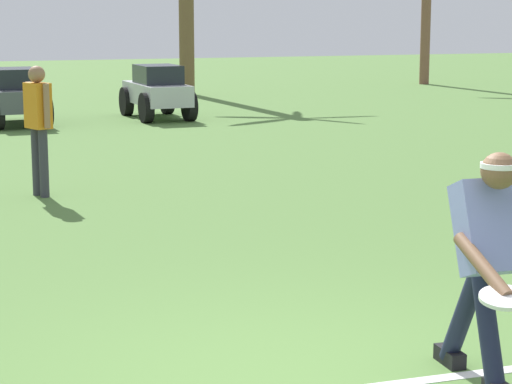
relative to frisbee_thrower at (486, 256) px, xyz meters
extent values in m
cylinder|color=#191E38|center=(0.00, -0.06, -0.44)|extent=(0.13, 0.36, 0.72)
cylinder|color=#191E38|center=(0.01, 0.25, -0.44)|extent=(0.14, 0.45, 0.69)
cube|color=black|center=(0.02, 0.40, -0.75)|extent=(0.11, 0.26, 0.10)
cube|color=#7A84C6|center=(0.00, 0.00, 0.17)|extent=(0.36, 0.40, 0.58)
sphere|color=brown|center=(-0.01, -0.11, 0.52)|extent=(0.22, 0.22, 0.21)
cylinder|color=white|center=(-0.01, -0.11, 0.55)|extent=(0.23, 0.23, 0.03)
cylinder|color=brown|center=(-0.19, -0.27, 0.02)|extent=(0.11, 0.58, 0.27)
cylinder|color=white|center=(-0.23, -0.55, -0.08)|extent=(0.37, 0.37, 0.07)
cylinder|color=#33333D|center=(-1.61, 7.04, -0.39)|extent=(0.14, 0.14, 0.82)
cylinder|color=#33333D|center=(-1.68, 7.21, -0.39)|extent=(0.14, 0.14, 0.82)
cube|color=orange|center=(-1.64, 7.12, 0.29)|extent=(0.31, 0.39, 0.54)
cylinder|color=#936B4C|center=(-1.57, 6.93, 0.30)|extent=(0.09, 0.09, 0.52)
cylinder|color=#936B4C|center=(-1.72, 7.32, 0.30)|extent=(0.09, 0.09, 0.52)
sphere|color=#936B4C|center=(-1.64, 7.12, 0.66)|extent=(0.26, 0.26, 0.20)
cube|color=#474C51|center=(-1.10, 15.05, -0.29)|extent=(1.03, 2.25, 0.42)
cube|color=#1E232B|center=(-1.09, 14.95, 0.11)|extent=(0.86, 1.14, 0.38)
cylinder|color=black|center=(-0.69, 15.85, -0.50)|extent=(0.22, 0.61, 0.60)
cylinder|color=black|center=(-0.60, 14.31, -0.50)|extent=(0.22, 0.61, 0.60)
cube|color=#B7BABF|center=(1.79, 15.24, -0.29)|extent=(0.99, 2.24, 0.42)
cube|color=#1E232B|center=(1.80, 15.14, 0.11)|extent=(0.84, 1.13, 0.38)
cylinder|color=black|center=(1.31, 15.99, -0.50)|extent=(0.21, 0.61, 0.60)
cylinder|color=black|center=(2.21, 16.03, -0.50)|extent=(0.21, 0.61, 0.60)
cylinder|color=black|center=(1.38, 14.45, -0.50)|extent=(0.21, 0.61, 0.60)
cylinder|color=black|center=(2.28, 14.49, -0.50)|extent=(0.21, 0.61, 0.60)
camera|label=1|loc=(-3.13, -4.86, 1.40)|focal=70.00mm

